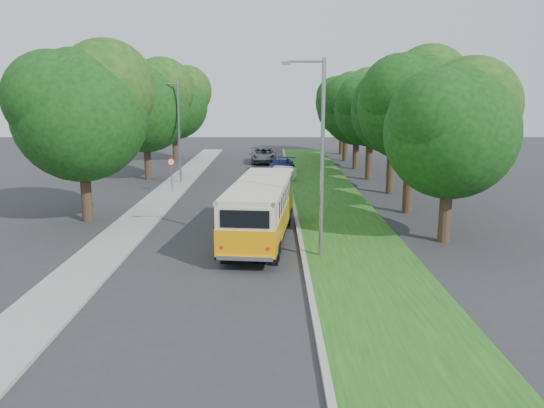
{
  "coord_description": "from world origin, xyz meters",
  "views": [
    {
      "loc": [
        2.32,
        -23.42,
        6.63
      ],
      "look_at": [
        2.3,
        1.22,
        1.5
      ],
      "focal_mm": 35.0,
      "sensor_mm": 36.0,
      "label": 1
    }
  ],
  "objects_px": {
    "lamppost_far": "(178,129)",
    "vintage_bus": "(261,211)",
    "car_grey": "(264,155)",
    "lamppost_near": "(320,152)",
    "car_blue": "(281,167)",
    "car_white": "(281,175)",
    "car_silver": "(276,193)"
  },
  "relations": [
    {
      "from": "vintage_bus",
      "to": "car_white",
      "type": "relative_size",
      "value": 2.5
    },
    {
      "from": "lamppost_near",
      "to": "car_blue",
      "type": "relative_size",
      "value": 1.86
    },
    {
      "from": "car_silver",
      "to": "car_grey",
      "type": "relative_size",
      "value": 0.71
    },
    {
      "from": "car_silver",
      "to": "car_blue",
      "type": "height_order",
      "value": "car_silver"
    },
    {
      "from": "lamppost_far",
      "to": "car_blue",
      "type": "relative_size",
      "value": 1.74
    },
    {
      "from": "car_grey",
      "to": "car_silver",
      "type": "bearing_deg",
      "value": -87.84
    },
    {
      "from": "car_white",
      "to": "lamppost_near",
      "type": "bearing_deg",
      "value": -67.48
    },
    {
      "from": "lamppost_near",
      "to": "car_grey",
      "type": "height_order",
      "value": "lamppost_near"
    },
    {
      "from": "lamppost_far",
      "to": "vintage_bus",
      "type": "bearing_deg",
      "value": -67.67
    },
    {
      "from": "lamppost_near",
      "to": "car_blue",
      "type": "xyz_separation_m",
      "value": [
        -1.21,
        23.43,
        -3.74
      ]
    },
    {
      "from": "vintage_bus",
      "to": "car_silver",
      "type": "relative_size",
      "value": 2.54
    },
    {
      "from": "lamppost_far",
      "to": "car_grey",
      "type": "bearing_deg",
      "value": 63.65
    },
    {
      "from": "lamppost_far",
      "to": "car_grey",
      "type": "relative_size",
      "value": 1.45
    },
    {
      "from": "lamppost_near",
      "to": "car_white",
      "type": "distance_m",
      "value": 19.12
    },
    {
      "from": "car_silver",
      "to": "vintage_bus",
      "type": "bearing_deg",
      "value": -88.54
    },
    {
      "from": "car_blue",
      "to": "car_grey",
      "type": "distance_m",
      "value": 7.67
    },
    {
      "from": "car_blue",
      "to": "car_silver",
      "type": "bearing_deg",
      "value": -76.51
    },
    {
      "from": "car_blue",
      "to": "vintage_bus",
      "type": "bearing_deg",
      "value": -77.66
    },
    {
      "from": "vintage_bus",
      "to": "car_white",
      "type": "xyz_separation_m",
      "value": [
        1.22,
        15.99,
        -0.78
      ]
    },
    {
      "from": "car_grey",
      "to": "lamppost_far",
      "type": "bearing_deg",
      "value": -117.3
    },
    {
      "from": "car_silver",
      "to": "car_blue",
      "type": "bearing_deg",
      "value": 94.24
    },
    {
      "from": "car_white",
      "to": "car_grey",
      "type": "height_order",
      "value": "car_grey"
    },
    {
      "from": "vintage_bus",
      "to": "car_grey",
      "type": "height_order",
      "value": "vintage_bus"
    },
    {
      "from": "lamppost_far",
      "to": "car_white",
      "type": "height_order",
      "value": "lamppost_far"
    },
    {
      "from": "vintage_bus",
      "to": "car_blue",
      "type": "relative_size",
      "value": 2.19
    },
    {
      "from": "vintage_bus",
      "to": "car_grey",
      "type": "distance_m",
      "value": 28.23
    },
    {
      "from": "lamppost_near",
      "to": "car_white",
      "type": "height_order",
      "value": "lamppost_near"
    },
    {
      "from": "car_white",
      "to": "car_blue",
      "type": "xyz_separation_m",
      "value": [
        0.0,
        4.72,
        0.0
      ]
    },
    {
      "from": "lamppost_near",
      "to": "lamppost_far",
      "type": "distance_m",
      "value": 20.53
    },
    {
      "from": "lamppost_near",
      "to": "car_blue",
      "type": "height_order",
      "value": "lamppost_near"
    },
    {
      "from": "lamppost_far",
      "to": "car_blue",
      "type": "xyz_separation_m",
      "value": [
        7.7,
        4.93,
        -3.49
      ]
    },
    {
      "from": "car_blue",
      "to": "car_white",
      "type": "bearing_deg",
      "value": -74.3
    }
  ]
}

